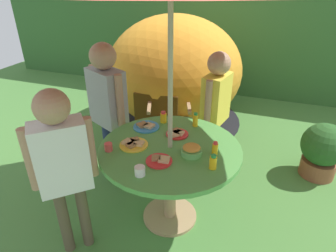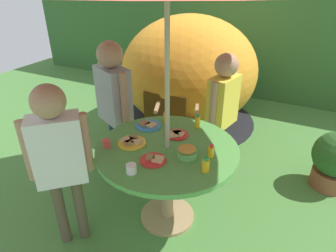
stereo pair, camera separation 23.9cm
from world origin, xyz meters
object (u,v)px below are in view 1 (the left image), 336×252
at_px(dome_tent, 174,71).
at_px(juice_bottle_center_back, 163,117).
at_px(snack_bowl, 192,150).
at_px(juice_bottle_far_left, 213,162).
at_px(garden_table, 170,162).
at_px(potted_plant, 323,149).
at_px(child_in_yellow_shirt, 216,99).
at_px(cup_far, 108,147).
at_px(plate_mid_right, 160,160).
at_px(child_in_grey_shirt, 107,98).
at_px(plate_near_right, 133,144).
at_px(juice_bottle_center_front, 195,120).
at_px(wooden_chair, 169,111).
at_px(cup_near, 140,171).
at_px(child_in_white_shirt, 62,157).
at_px(plate_mid_left, 177,133).
at_px(plate_near_left, 146,126).
at_px(juice_bottle_far_right, 215,148).

xyz_separation_m(dome_tent, juice_bottle_center_back, (0.40, -1.49, 0.05)).
xyz_separation_m(snack_bowl, juice_bottle_far_left, (0.18, -0.12, 0.01)).
bearing_deg(garden_table, potted_plant, 41.00).
distance_m(child_in_yellow_shirt, cup_far, 1.21).
height_order(snack_bowl, plate_mid_right, snack_bowl).
height_order(potted_plant, child_in_grey_shirt, child_in_grey_shirt).
bearing_deg(child_in_grey_shirt, plate_mid_right, -11.85).
distance_m(child_in_grey_shirt, plate_near_right, 0.66).
distance_m(juice_bottle_center_front, cup_far, 0.80).
xyz_separation_m(wooden_chair, plate_near_right, (0.10, -1.11, 0.22)).
distance_m(snack_bowl, cup_near, 0.44).
xyz_separation_m(juice_bottle_center_front, cup_far, (-0.51, -0.61, -0.03)).
bearing_deg(juice_bottle_center_back, cup_near, -80.95).
bearing_deg(juice_bottle_far_left, child_in_white_shirt, -158.49).
bearing_deg(plate_mid_left, garden_table, -86.71).
relative_size(plate_near_left, juice_bottle_center_back, 2.16).
xyz_separation_m(wooden_chair, snack_bowl, (0.56, -1.08, 0.25)).
bearing_deg(juice_bottle_far_left, juice_bottle_far_right, 97.50).
xyz_separation_m(child_in_yellow_shirt, juice_bottle_center_back, (-0.38, -0.47, -0.05)).
bearing_deg(garden_table, child_in_white_shirt, -137.13).
bearing_deg(plate_near_right, plate_mid_left, 45.45).
bearing_deg(juice_bottle_center_back, cup_far, -111.27).
relative_size(child_in_yellow_shirt, juice_bottle_far_right, 12.50).
distance_m(garden_table, child_in_yellow_shirt, 0.89).
xyz_separation_m(plate_mid_left, juice_bottle_far_left, (0.38, -0.36, 0.04)).
bearing_deg(plate_mid_left, dome_tent, 109.26).
bearing_deg(juice_bottle_center_front, cup_far, -130.26).
height_order(plate_mid_left, cup_far, cup_far).
bearing_deg(garden_table, wooden_chair, 110.02).
distance_m(garden_table, plate_near_right, 0.32).
relative_size(child_in_grey_shirt, juice_bottle_center_back, 13.48).
height_order(child_in_white_shirt, juice_bottle_far_right, child_in_white_shirt).
height_order(juice_bottle_center_back, cup_far, juice_bottle_center_back).
bearing_deg(plate_near_right, juice_bottle_center_back, 79.78).
xyz_separation_m(potted_plant, juice_bottle_center_front, (-1.18, -0.70, 0.47)).
bearing_deg(juice_bottle_far_right, cup_near, -134.80).
bearing_deg(potted_plant, child_in_white_shirt, -138.41).
distance_m(potted_plant, snack_bowl, 1.65).
bearing_deg(child_in_grey_shirt, cup_far, -34.28).
height_order(garden_table, cup_far, cup_far).
distance_m(child_in_white_shirt, plate_mid_right, 0.66).
bearing_deg(garden_table, plate_mid_left, 93.29).
relative_size(dome_tent, child_in_grey_shirt, 1.48).
bearing_deg(cup_far, juice_bottle_center_front, 49.74).
relative_size(child_in_yellow_shirt, juice_bottle_far_left, 11.72).
xyz_separation_m(garden_table, plate_mid_left, (-0.01, 0.20, 0.15)).
distance_m(plate_near_right, juice_bottle_far_left, 0.65).
distance_m(garden_table, wooden_chair, 1.10).
height_order(plate_mid_left, juice_bottle_far_left, juice_bottle_far_left).
relative_size(wooden_chair, plate_near_right, 4.19).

